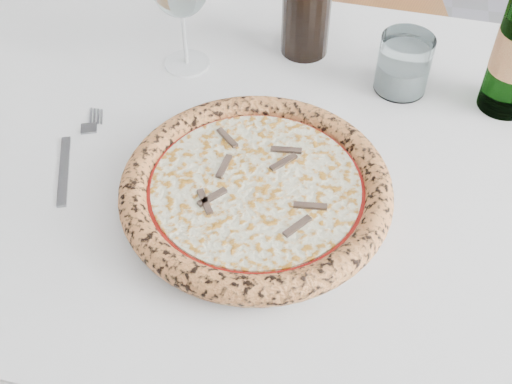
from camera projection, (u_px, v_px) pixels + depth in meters
dining_table at (270, 197)px, 0.94m from camera, size 1.36×0.83×0.76m
plate at (256, 198)px, 0.80m from camera, size 0.31×0.31×0.02m
pizza at (256, 188)px, 0.79m from camera, size 0.34×0.34×0.03m
fork at (73, 156)px, 0.86m from camera, size 0.06×0.18×0.00m
tumbler at (403, 67)px, 0.94m from camera, size 0.08×0.08×0.09m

